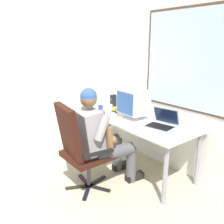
{
  "coord_description": "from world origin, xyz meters",
  "views": [
    {
      "loc": [
        2.41,
        0.06,
        1.69
      ],
      "look_at": [
        0.2,
        1.81,
        0.87
      ],
      "focal_mm": 38.65,
      "sensor_mm": 36.0,
      "label": 1
    }
  ],
  "objects_px": {
    "office_chair": "(78,145)",
    "wine_glass": "(109,108)",
    "crt_monitor": "(133,102)",
    "desk_speaker": "(113,101)",
    "book_stack": "(115,110)",
    "laptop": "(163,122)",
    "person_seated": "(101,136)",
    "desk": "(131,122)",
    "coffee_mug": "(101,109)"
  },
  "relations": [
    {
      "from": "office_chair",
      "to": "wine_glass",
      "type": "xyz_separation_m",
      "value": [
        -0.3,
        0.68,
        0.25
      ]
    },
    {
      "from": "crt_monitor",
      "to": "office_chair",
      "type": "bearing_deg",
      "value": -88.03
    },
    {
      "from": "wine_glass",
      "to": "desk_speaker",
      "type": "relative_size",
      "value": 0.84
    },
    {
      "from": "desk_speaker",
      "to": "book_stack",
      "type": "xyz_separation_m",
      "value": [
        0.22,
        -0.14,
        -0.07
      ]
    },
    {
      "from": "laptop",
      "to": "person_seated",
      "type": "bearing_deg",
      "value": -122.52
    },
    {
      "from": "wine_glass",
      "to": "book_stack",
      "type": "bearing_deg",
      "value": 122.08
    },
    {
      "from": "desk",
      "to": "office_chair",
      "type": "distance_m",
      "value": 0.88
    },
    {
      "from": "desk",
      "to": "laptop",
      "type": "bearing_deg",
      "value": 4.11
    },
    {
      "from": "laptop",
      "to": "desk",
      "type": "bearing_deg",
      "value": -175.89
    },
    {
      "from": "desk",
      "to": "desk_speaker",
      "type": "bearing_deg",
      "value": 165.66
    },
    {
      "from": "wine_glass",
      "to": "book_stack",
      "type": "distance_m",
      "value": 0.25
    },
    {
      "from": "office_chair",
      "to": "coffee_mug",
      "type": "bearing_deg",
      "value": 127.15
    },
    {
      "from": "desk",
      "to": "person_seated",
      "type": "xyz_separation_m",
      "value": [
        0.11,
        -0.59,
        -0.01
      ]
    },
    {
      "from": "crt_monitor",
      "to": "book_stack",
      "type": "distance_m",
      "value": 0.44
    },
    {
      "from": "crt_monitor",
      "to": "desk_speaker",
      "type": "distance_m",
      "value": 0.65
    },
    {
      "from": "person_seated",
      "to": "desk",
      "type": "bearing_deg",
      "value": 100.86
    },
    {
      "from": "crt_monitor",
      "to": "wine_glass",
      "type": "bearing_deg",
      "value": -145.09
    },
    {
      "from": "laptop",
      "to": "book_stack",
      "type": "relative_size",
      "value": 2.17
    },
    {
      "from": "desk",
      "to": "laptop",
      "type": "xyz_separation_m",
      "value": [
        0.51,
        0.04,
        0.14
      ]
    },
    {
      "from": "office_chair",
      "to": "wine_glass",
      "type": "relative_size",
      "value": 6.57
    },
    {
      "from": "desk_speaker",
      "to": "book_stack",
      "type": "bearing_deg",
      "value": -32.5
    },
    {
      "from": "person_seated",
      "to": "book_stack",
      "type": "height_order",
      "value": "person_seated"
    },
    {
      "from": "desk",
      "to": "crt_monitor",
      "type": "xyz_separation_m",
      "value": [
        0.05,
        -0.01,
        0.29
      ]
    },
    {
      "from": "crt_monitor",
      "to": "coffee_mug",
      "type": "distance_m",
      "value": 0.55
    },
    {
      "from": "desk",
      "to": "book_stack",
      "type": "relative_size",
      "value": 10.8
    },
    {
      "from": "crt_monitor",
      "to": "wine_glass",
      "type": "xyz_separation_m",
      "value": [
        -0.27,
        -0.19,
        -0.1
      ]
    },
    {
      "from": "person_seated",
      "to": "wine_glass",
      "type": "relative_size",
      "value": 7.58
    },
    {
      "from": "crt_monitor",
      "to": "wine_glass",
      "type": "height_order",
      "value": "crt_monitor"
    },
    {
      "from": "wine_glass",
      "to": "desk_speaker",
      "type": "height_order",
      "value": "desk_speaker"
    },
    {
      "from": "crt_monitor",
      "to": "laptop",
      "type": "distance_m",
      "value": 0.49
    },
    {
      "from": "desk",
      "to": "wine_glass",
      "type": "relative_size",
      "value": 11.71
    },
    {
      "from": "person_seated",
      "to": "wine_glass",
      "type": "height_order",
      "value": "person_seated"
    },
    {
      "from": "office_chair",
      "to": "laptop",
      "type": "relative_size",
      "value": 2.79
    },
    {
      "from": "desk_speaker",
      "to": "coffee_mug",
      "type": "relative_size",
      "value": 1.81
    },
    {
      "from": "office_chair",
      "to": "coffee_mug",
      "type": "height_order",
      "value": "office_chair"
    },
    {
      "from": "office_chair",
      "to": "crt_monitor",
      "type": "height_order",
      "value": "crt_monitor"
    },
    {
      "from": "wine_glass",
      "to": "desk_speaker",
      "type": "xyz_separation_m",
      "value": [
        -0.35,
        0.34,
        -0.02
      ]
    },
    {
      "from": "laptop",
      "to": "desk_speaker",
      "type": "height_order",
      "value": "laptop"
    },
    {
      "from": "desk",
      "to": "coffee_mug",
      "type": "height_order",
      "value": "coffee_mug"
    },
    {
      "from": "desk_speaker",
      "to": "office_chair",
      "type": "bearing_deg",
      "value": -57.57
    },
    {
      "from": "person_seated",
      "to": "laptop",
      "type": "bearing_deg",
      "value": 57.48
    },
    {
      "from": "office_chair",
      "to": "wine_glass",
      "type": "height_order",
      "value": "office_chair"
    },
    {
      "from": "person_seated",
      "to": "coffee_mug",
      "type": "height_order",
      "value": "person_seated"
    },
    {
      "from": "desk",
      "to": "coffee_mug",
      "type": "distance_m",
      "value": 0.5
    },
    {
      "from": "person_seated",
      "to": "desk_speaker",
      "type": "xyz_separation_m",
      "value": [
        -0.68,
        0.74,
        0.19
      ]
    },
    {
      "from": "person_seated",
      "to": "coffee_mug",
      "type": "distance_m",
      "value": 0.7
    },
    {
      "from": "wine_glass",
      "to": "desk_speaker",
      "type": "distance_m",
      "value": 0.49
    },
    {
      "from": "desk",
      "to": "crt_monitor",
      "type": "bearing_deg",
      "value": -13.58
    },
    {
      "from": "desk_speaker",
      "to": "book_stack",
      "type": "relative_size",
      "value": 1.1
    },
    {
      "from": "book_stack",
      "to": "crt_monitor",
      "type": "bearing_deg",
      "value": -2.12
    }
  ]
}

